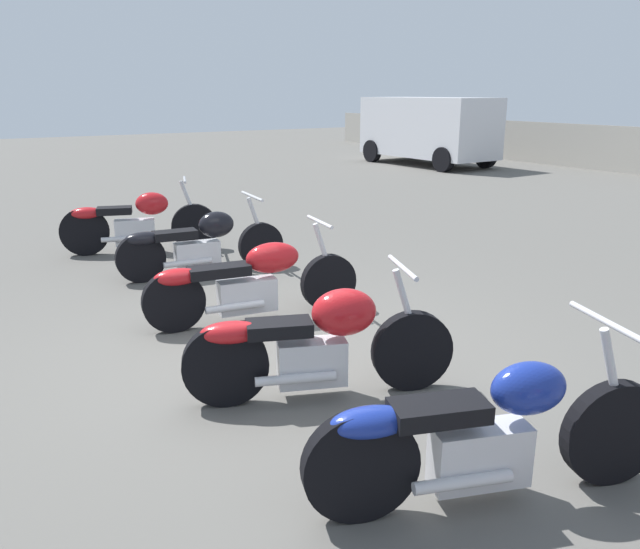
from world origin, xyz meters
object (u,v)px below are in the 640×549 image
Objects in this scene: motorcycle_slot_3 at (317,343)px; parked_van at (428,128)px; motorcycle_slot_2 at (250,281)px; motorcycle_slot_4 at (485,434)px; motorcycle_slot_1 at (199,243)px; motorcycle_slot_0 at (137,222)px.

motorcycle_slot_3 is 15.89m from parked_van.
motorcycle_slot_2 is at bearing -168.19° from motorcycle_slot_3.
motorcycle_slot_1 is at bearing -164.69° from motorcycle_slot_4.
motorcycle_slot_1 is (1.54, 0.32, -0.03)m from motorcycle_slot_0.
parked_van reaches higher than motorcycle_slot_1.
motorcycle_slot_4 is (3.26, -0.16, 0.00)m from motorcycle_slot_2.
motorcycle_slot_4 is (1.53, 0.13, -0.02)m from motorcycle_slot_3.
motorcycle_slot_4 is (5.06, -0.33, 0.01)m from motorcycle_slot_1.
motorcycle_slot_3 is at bearing -1.27° from motorcycle_slot_1.
motorcycle_slot_3 reaches higher than motorcycle_slot_2.
motorcycle_slot_2 is 1.75m from motorcycle_slot_3.
motorcycle_slot_4 reaches higher than motorcycle_slot_2.
motorcycle_slot_3 is at bearing -136.12° from parked_van.
motorcycle_slot_4 is at bearing 6.16° from motorcycle_slot_2.
parked_van is (-12.95, 10.89, 0.72)m from motorcycle_slot_4.
motorcycle_slot_2 is 1.06× the size of motorcycle_slot_4.
motorcycle_slot_2 is (3.34, 0.15, -0.02)m from motorcycle_slot_0.
motorcycle_slot_3 is 0.94× the size of motorcycle_slot_4.
parked_van is at bearing 132.84° from motorcycle_slot_1.
motorcycle_slot_0 is 6.60m from motorcycle_slot_4.
motorcycle_slot_4 is at bearing 25.86° from motorcycle_slot_3.
motorcycle_slot_1 is 5.07m from motorcycle_slot_4.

